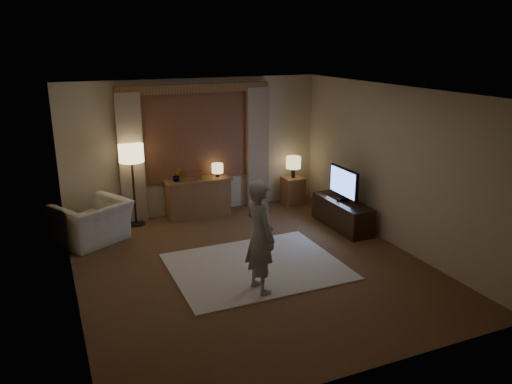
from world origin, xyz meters
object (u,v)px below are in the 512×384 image
tv_stand (342,214)px  person (260,236)px  armchair (93,222)px  side_table (293,191)px  sideboard (198,198)px

tv_stand → person: person is taller
tv_stand → person: 2.91m
armchair → person: 3.30m
armchair → tv_stand: bearing=136.3°
side_table → person: bearing=-124.1°
sideboard → person: (-0.14, -3.25, 0.44)m
tv_stand → sideboard: bearing=143.7°
sideboard → side_table: (2.02, -0.05, -0.07)m
armchair → tv_stand: size_ratio=0.77×
sideboard → armchair: armchair is taller
sideboard → armchair: size_ratio=1.11×
armchair → sideboard: bearing=166.0°
side_table → tv_stand: bearing=-83.2°
side_table → tv_stand: 1.58m
side_table → tv_stand: size_ratio=0.40×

